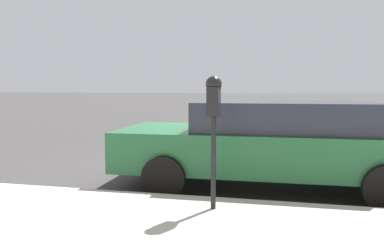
{
  "coord_description": "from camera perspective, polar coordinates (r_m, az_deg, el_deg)",
  "views": [
    {
      "loc": [
        -6.98,
        -1.19,
        1.61
      ],
      "look_at": [
        -2.65,
        -0.21,
        1.23
      ],
      "focal_mm": 35.0,
      "sensor_mm": 36.0,
      "label": 1
    }
  ],
  "objects": [
    {
      "name": "ground_plane",
      "position": [
        7.26,
        3.01,
        -7.92
      ],
      "size": [
        220.0,
        220.0,
        0.0
      ],
      "primitive_type": "plane",
      "color": "#3D3A3A"
    },
    {
      "name": "car_green",
      "position": [
        6.14,
        12.19,
        -3.24
      ],
      "size": [
        2.16,
        4.85,
        1.4
      ],
      "rotation": [
        0.0,
        0.0,
        0.02
      ],
      "color": "#1E5B33",
      "rests_on": "ground_plane"
    },
    {
      "name": "parking_meter",
      "position": [
        4.37,
        3.32,
        1.89
      ],
      "size": [
        0.21,
        0.19,
        1.58
      ],
      "color": "black",
      "rests_on": "sidewalk"
    }
  ]
}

